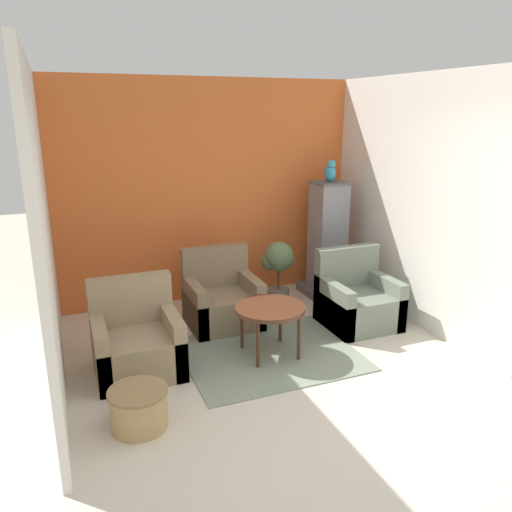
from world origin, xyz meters
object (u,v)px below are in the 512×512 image
armchair_middle (222,301)px  parrot (330,172)px  potted_plant (278,264)px  armchair_right (357,302)px  wicker_basket (139,407)px  armchair_left (137,343)px  birdcage (327,243)px  coffee_table (270,311)px

armchair_middle → parrot: parrot is taller
parrot → potted_plant: (-0.73, -0.08, -1.11)m
armchair_right → parrot: 1.70m
armchair_right → wicker_basket: 2.82m
armchair_left → wicker_basket: size_ratio=1.87×
armchair_right → potted_plant: (-0.55, 0.94, 0.23)m
armchair_left → armchair_right: same height
armchair_right → wicker_basket: size_ratio=1.87×
armchair_left → birdcage: (2.67, 1.16, 0.42)m
armchair_middle → wicker_basket: bearing=-126.8°
coffee_table → armchair_right: size_ratio=0.81×
armchair_left → parrot: 3.21m
armchair_left → parrot: bearing=23.5°
armchair_right → potted_plant: armchair_right is taller
potted_plant → armchair_middle: bearing=-157.4°
potted_plant → parrot: bearing=6.0°
birdcage → potted_plant: bearing=-174.1°
coffee_table → parrot: (1.39, 1.33, 1.15)m
armchair_right → birdcage: birdcage is taller
armchair_middle → parrot: (1.60, 0.44, 1.35)m
parrot → birdcage: bearing=-90.0°
armchair_right → armchair_left: bearing=-176.8°
parrot → armchair_middle: bearing=-164.7°
armchair_middle → parrot: bearing=15.3°
coffee_table → wicker_basket: bearing=-153.0°
armchair_left → armchair_right: size_ratio=1.00×
birdcage → potted_plant: birdcage is taller
coffee_table → armchair_left: size_ratio=0.81×
parrot → potted_plant: bearing=-174.0°
armchair_left → birdcage: size_ratio=0.58×
birdcage → wicker_basket: birdcage is taller
coffee_table → potted_plant: 1.42m
armchair_middle → parrot: 2.14m
coffee_table → birdcage: (1.39, 1.33, 0.22)m
armchair_left → birdcage: 2.94m
armchair_right → potted_plant: bearing=120.4°
birdcage → potted_plant: 0.76m
wicker_basket → armchair_middle: bearing=53.2°
armchair_middle → potted_plant: size_ratio=1.08×
armchair_left → potted_plant: size_ratio=1.08×
armchair_middle → birdcage: birdcage is taller
parrot → wicker_basket: 3.76m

